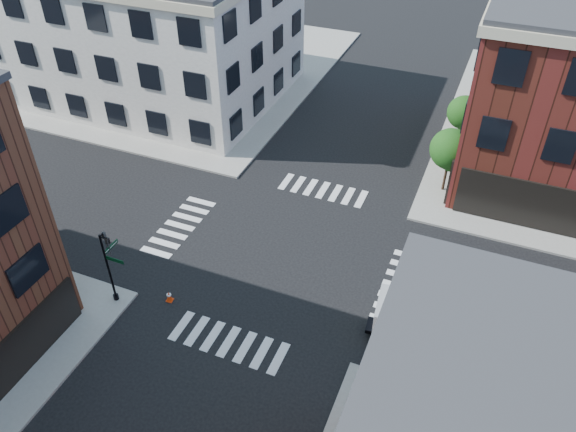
# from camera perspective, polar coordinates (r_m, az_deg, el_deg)

# --- Properties ---
(ground) EXTENTS (120.00, 120.00, 0.00)m
(ground) POSITION_cam_1_polar(r_m,az_deg,el_deg) (33.03, -0.50, -3.91)
(ground) COLOR black
(ground) RESTS_ON ground
(sidewalk_nw) EXTENTS (30.00, 30.00, 0.15)m
(sidewalk_nw) POSITION_cam_1_polar(r_m,az_deg,el_deg) (57.61, -12.16, 14.84)
(sidewalk_nw) COLOR gray
(sidewalk_nw) RESTS_ON ground
(building_nw) EXTENTS (22.00, 16.00, 11.00)m
(building_nw) POSITION_cam_1_polar(r_m,az_deg,el_deg) (50.80, -14.11, 17.99)
(building_nw) COLOR beige
(building_nw) RESTS_ON ground
(tree_near) EXTENTS (2.69, 2.69, 4.49)m
(tree_near) POSITION_cam_1_polar(r_m,az_deg,el_deg) (37.72, 16.26, 6.33)
(tree_near) COLOR black
(tree_near) RESTS_ON ground
(tree_far) EXTENTS (2.43, 2.43, 4.07)m
(tree_far) POSITION_cam_1_polar(r_m,az_deg,el_deg) (43.13, 17.50, 9.83)
(tree_far) COLOR black
(tree_far) RESTS_ON ground
(signal_pole) EXTENTS (1.29, 1.24, 4.60)m
(signal_pole) POSITION_cam_1_polar(r_m,az_deg,el_deg) (29.83, -17.70, -4.31)
(signal_pole) COLOR black
(signal_pole) RESTS_ON ground
(box_truck) EXTENTS (7.77, 3.01, 3.45)m
(box_truck) POSITION_cam_1_polar(r_m,az_deg,el_deg) (28.02, 16.93, -10.63)
(box_truck) COLOR silver
(box_truck) RESTS_ON ground
(traffic_cone) EXTENTS (0.39, 0.39, 0.65)m
(traffic_cone) POSITION_cam_1_polar(r_m,az_deg,el_deg) (30.83, -11.98, -7.98)
(traffic_cone) COLOR red
(traffic_cone) RESTS_ON ground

